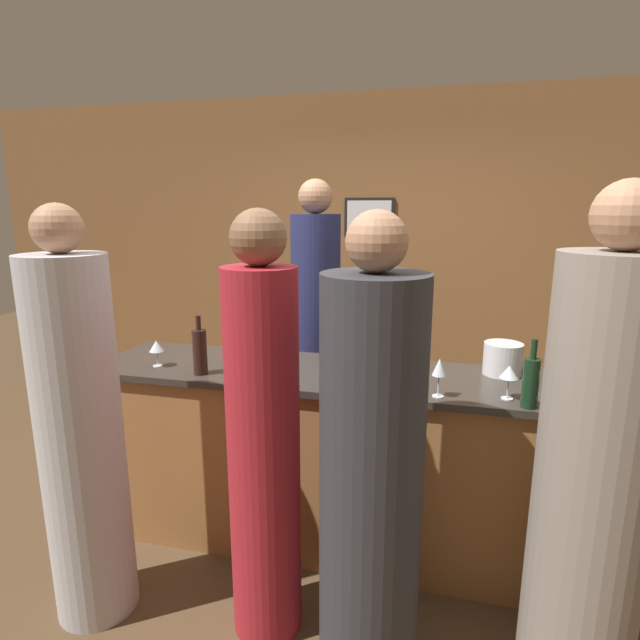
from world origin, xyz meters
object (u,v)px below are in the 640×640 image
Objects in this scene: guest_3 at (593,487)px; wine_bottle_1 at (200,351)px; guest_2 at (264,445)px; ice_bucket at (503,359)px; guest_0 at (371,473)px; wine_bottle_0 at (531,381)px; guest_1 at (81,436)px; bartender at (316,339)px.

guest_3 reaches higher than wine_bottle_1.
ice_bucket is (1.01, 0.80, 0.21)m from guest_2.
guest_2 is 5.95× the size of wine_bottle_1.
ice_bucket is at bearing 38.51° from guest_2.
wine_bottle_0 is at bearing 35.52° from guest_0.
guest_1 is 0.96× the size of guest_3.
bartender is 1.61m from guest_0.
wine_bottle_0 is 1.57× the size of ice_bucket.
bartender is 2.02m from guest_3.
guest_0 reaches higher than wine_bottle_1.
guest_3 reaches higher than wine_bottle_0.
guest_3 is at bearing -75.44° from ice_bucket.
guest_3 is 0.51m from wine_bottle_0.
guest_0 is at bearing 1.25° from guest_1.
bartender is 1.61m from wine_bottle_0.
guest_0 is at bearing 111.95° from bartender.
bartender is 1.05× the size of guest_3.
guest_2 is at bearing -41.03° from wine_bottle_1.
ice_bucket is at bearing 26.33° from guest_1.
ice_bucket is at bearing 98.70° from wine_bottle_0.
guest_1 is 2.04m from ice_bucket.
wine_bottle_1 reaches higher than wine_bottle_0.
guest_1 is 0.67m from wine_bottle_1.
guest_0 is at bearing -27.72° from wine_bottle_1.
guest_0 is at bearing -144.48° from wine_bottle_0.
wine_bottle_0 is at bearing 18.95° from guest_2.
guest_2 reaches higher than wine_bottle_0.
guest_0 is 0.99× the size of guest_1.
guest_2 is (0.14, -1.42, -0.08)m from bartender.
ice_bucket is (-0.22, 0.86, 0.19)m from guest_3.
wine_bottle_0 is at bearing 139.09° from bartender.
guest_3 is at bearing -2.70° from guest_2.
guest_0 is 1.00× the size of guest_2.
guest_3 is (1.37, -1.48, -0.06)m from bartender.
bartender reaches higher than ice_bucket.
wine_bottle_1 is (-0.50, 0.43, 0.25)m from guest_2.
guest_2 reaches higher than wine_bottle_1.
guest_2 is at bearing 95.65° from bartender.
guest_2 is 1.23m from guest_3.
bartender is 1.10× the size of guest_2.
guest_1 is 1.01× the size of guest_2.
guest_3 is at bearing 0.84° from guest_0.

